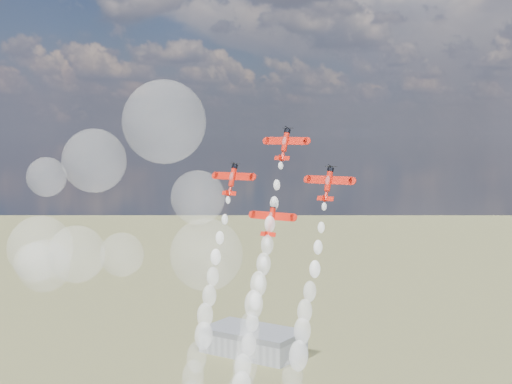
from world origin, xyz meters
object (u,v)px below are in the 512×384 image
object	(u,v)px
plane_right	(328,183)
plane_slot	(271,219)
hangar	(253,341)
plane_lead	(285,144)
plane_left	(232,179)

from	to	relation	value
plane_right	plane_slot	bearing A→B (deg)	-166.87
hangar	plane_right	distance (m)	234.05
plane_lead	plane_left	bearing A→B (deg)	-166.87
plane_slot	hangar	bearing A→B (deg)	124.54
plane_left	plane_right	xyz separation A→B (m)	(25.23, 0.00, 0.00)
plane_lead	plane_slot	size ratio (longest dim) A/B	1.00
plane_slot	plane_right	bearing A→B (deg)	13.13
plane_left	plane_right	distance (m)	25.23
plane_lead	plane_left	size ratio (longest dim) A/B	1.00
plane_lead	plane_slot	xyz separation A→B (m)	(0.00, -5.88, -16.65)
plane_left	plane_right	bearing A→B (deg)	0.00
plane_right	hangar	bearing A→B (deg)	127.79
plane_lead	plane_right	xyz separation A→B (m)	(12.61, -2.94, -8.33)
plane_right	plane_slot	xyz separation A→B (m)	(-12.61, -2.94, -8.33)
hangar	plane_slot	bearing A→B (deg)	-55.46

